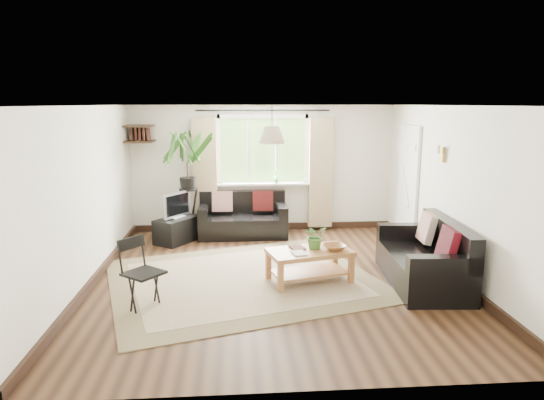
{
  "coord_description": "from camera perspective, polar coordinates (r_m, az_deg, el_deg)",
  "views": [
    {
      "loc": [
        -0.51,
        -6.47,
        2.43
      ],
      "look_at": [
        0.0,
        0.4,
        1.05
      ],
      "focal_mm": 32.0,
      "sensor_mm": 36.0,
      "label": 1
    }
  ],
  "objects": [
    {
      "name": "rug",
      "position": [
        6.88,
        -3.4,
        -9.28
      ],
      "size": [
        4.26,
        3.92,
        0.02
      ],
      "primitive_type": "cube",
      "rotation": [
        0.0,
        0.0,
        0.29
      ],
      "color": "beige",
      "rests_on": "floor"
    },
    {
      "name": "sofa_back",
      "position": [
        8.99,
        -3.44,
        -1.87
      ],
      "size": [
        1.62,
        0.81,
        0.76
      ],
      "primitive_type": null,
      "rotation": [
        0.0,
        0.0,
        0.0
      ],
      "color": "black",
      "rests_on": "floor"
    },
    {
      "name": "palm_stand",
      "position": [
        8.95,
        -9.86,
        1.79
      ],
      "size": [
        0.86,
        0.86,
        1.95
      ],
      "primitive_type": null,
      "rotation": [
        0.0,
        0.0,
        -0.15
      ],
      "color": "black",
      "rests_on": "floor"
    },
    {
      "name": "wall_front",
      "position": [
        3.95,
        3.41,
        -6.81
      ],
      "size": [
        5.0,
        0.02,
        2.4
      ],
      "primitive_type": "cube",
      "color": "white",
      "rests_on": "floor"
    },
    {
      "name": "sill_plant",
      "position": [
        9.23,
        0.52,
        2.82
      ],
      "size": [
        0.14,
        0.1,
        0.27
      ],
      "primitive_type": "imported",
      "color": "#2D6023",
      "rests_on": "window"
    },
    {
      "name": "wall_left",
      "position": [
        6.88,
        -20.98,
        0.27
      ],
      "size": [
        0.02,
        5.5,
        2.4
      ],
      "primitive_type": "cube",
      "color": "white",
      "rests_on": "floor"
    },
    {
      "name": "corner_shelf",
      "position": [
        9.15,
        -15.33,
        7.54
      ],
      "size": [
        0.5,
        0.5,
        0.34
      ],
      "primitive_type": null,
      "color": "black",
      "rests_on": "wall_back"
    },
    {
      "name": "pendant_lamp",
      "position": [
        6.9,
        0.0,
        8.17
      ],
      "size": [
        0.36,
        0.36,
        0.54
      ],
      "primitive_type": null,
      "color": "beige",
      "rests_on": "ceiling"
    },
    {
      "name": "folding_chair",
      "position": [
        6.03,
        -14.85,
        -8.47
      ],
      "size": [
        0.62,
        0.62,
        0.85
      ],
      "primitive_type": null,
      "rotation": [
        0.0,
        0.0,
        0.88
      ],
      "color": "black",
      "rests_on": "floor"
    },
    {
      "name": "coffee_table",
      "position": [
        6.75,
        4.41,
        -7.75
      ],
      "size": [
        1.24,
        0.87,
        0.46
      ],
      "primitive_type": null,
      "rotation": [
        0.0,
        0.0,
        0.25
      ],
      "color": "#996432",
      "rests_on": "floor"
    },
    {
      "name": "sofa_right",
      "position": [
        6.93,
        17.32,
        -6.13
      ],
      "size": [
        1.81,
        0.99,
        0.83
      ],
      "primitive_type": null,
      "rotation": [
        0.0,
        0.0,
        -1.64
      ],
      "color": "black",
      "rests_on": "floor"
    },
    {
      "name": "book_b",
      "position": [
        6.7,
        2.26,
        -5.69
      ],
      "size": [
        0.24,
        0.28,
        0.02
      ],
      "primitive_type": "imported",
      "rotation": [
        0.0,
        0.0,
        0.28
      ],
      "color": "#502D20",
      "rests_on": "coffee_table"
    },
    {
      "name": "tv_stand",
      "position": [
        8.79,
        -11.04,
        -3.46
      ],
      "size": [
        0.84,
        0.93,
        0.44
      ],
      "primitive_type": "cube",
      "rotation": [
        0.0,
        0.0,
        0.96
      ],
      "color": "black",
      "rests_on": "floor"
    },
    {
      "name": "wall_right",
      "position": [
        7.24,
        20.39,
        0.83
      ],
      "size": [
        0.02,
        5.5,
        2.4
      ],
      "primitive_type": "cube",
      "color": "white",
      "rests_on": "floor"
    },
    {
      "name": "floor",
      "position": [
        6.93,
        0.25,
        -9.2
      ],
      "size": [
        5.5,
        5.5,
        0.0
      ],
      "primitive_type": "plane",
      "color": "black",
      "rests_on": "ground"
    },
    {
      "name": "door",
      "position": [
        8.81,
        15.58,
        1.57
      ],
      "size": [
        0.06,
        0.96,
        2.06
      ],
      "primitive_type": "cube",
      "color": "silver",
      "rests_on": "wall_right"
    },
    {
      "name": "window",
      "position": [
        9.24,
        -1.07,
        5.85
      ],
      "size": [
        2.5,
        0.16,
        2.16
      ],
      "primitive_type": null,
      "color": "white",
      "rests_on": "wall_back"
    },
    {
      "name": "wall_sconce",
      "position": [
        7.41,
        19.23,
        5.36
      ],
      "size": [
        0.12,
        0.12,
        0.28
      ],
      "primitive_type": null,
      "color": "beige",
      "rests_on": "wall_right"
    },
    {
      "name": "tv",
      "position": [
        8.69,
        -11.15,
        -0.53
      ],
      "size": [
        0.53,
        0.63,
        0.48
      ],
      "primitive_type": null,
      "rotation": [
        0.0,
        0.0,
        0.96
      ],
      "color": "#A5A5AA",
      "rests_on": "tv_stand"
    },
    {
      "name": "wall_back",
      "position": [
        9.32,
        -1.07,
        3.73
      ],
      "size": [
        5.0,
        0.02,
        2.4
      ],
      "primitive_type": "cube",
      "color": "white",
      "rests_on": "floor"
    },
    {
      "name": "book_a",
      "position": [
        6.48,
        2.45,
        -6.31
      ],
      "size": [
        0.21,
        0.27,
        0.02
      ],
      "primitive_type": "imported",
      "rotation": [
        0.0,
        0.0,
        0.18
      ],
      "color": "silver",
      "rests_on": "coffee_table"
    },
    {
      "name": "table_plant",
      "position": [
        6.71,
        5.1,
        -4.23
      ],
      "size": [
        0.41,
        0.4,
        0.35
      ],
      "primitive_type": "imported",
      "rotation": [
        0.0,
        0.0,
        0.51
      ],
      "color": "#3D6E2C",
      "rests_on": "coffee_table"
    },
    {
      "name": "ceiling",
      "position": [
        6.49,
        0.27,
        11.06
      ],
      "size": [
        5.5,
        5.5,
        0.0
      ],
      "primitive_type": "plane",
      "rotation": [
        3.14,
        0.0,
        0.0
      ],
      "color": "white",
      "rests_on": "floor"
    },
    {
      "name": "bowl",
      "position": [
        6.7,
        7.37,
        -5.53
      ],
      "size": [
        0.36,
        0.36,
        0.08
      ],
      "primitive_type": "imported",
      "rotation": [
        0.0,
        0.0,
        0.19
      ],
      "color": "brown",
      "rests_on": "coffee_table"
    }
  ]
}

